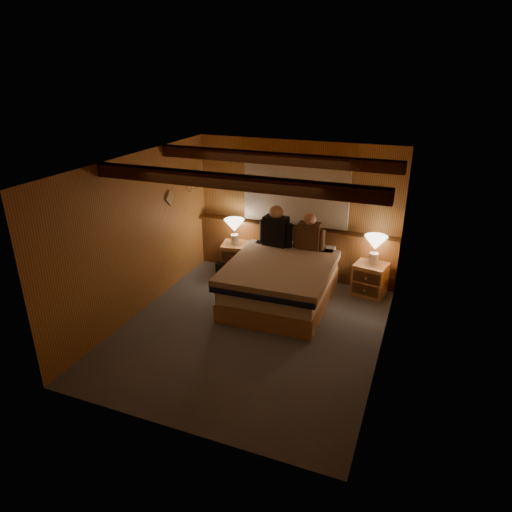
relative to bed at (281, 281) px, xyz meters
The scene contains 19 objects.
floor 1.04m from the bed, 97.26° to the right, with size 4.20×4.20×0.00m, color #575D67.
ceiling 2.26m from the bed, 97.26° to the right, with size 4.20×4.20×0.00m, color tan.
wall_back 1.41m from the bed, 96.26° to the left, with size 3.60×3.60×0.00m, color #D08D4A.
wall_left 2.31m from the bed, 153.21° to the right, with size 4.20×4.20×0.00m, color #D08D4A.
wall_right 2.11m from the bed, 30.09° to the right, with size 4.20×4.20×0.00m, color #D08D4A.
wall_front 3.19m from the bed, 92.31° to the right, with size 3.60×3.60×0.00m, color #D08D4A.
wainscot 1.08m from the bed, 96.63° to the left, with size 3.60×0.23×0.94m.
curtain_window 1.58m from the bed, 96.67° to the left, with size 2.18×0.09×1.11m.
ceiling_beams 2.12m from the bed, 98.57° to the right, with size 3.60×1.65×0.16m.
coat_rail 2.34m from the bed, 161.84° to the left, with size 0.05×0.55×0.24m.
framed_print 2.04m from the bed, 42.05° to the left, with size 0.30×0.04×0.25m.
bed is the anchor object (origin of this frame).
nightstand_left 1.35m from the bed, 145.16° to the left, with size 0.60×0.56×0.56m.
nightstand_right 1.51m from the bed, 31.31° to the left, with size 0.57×0.53×0.54m.
lamp_left 1.46m from the bed, 146.71° to the left, with size 0.35×0.35×0.46m.
lamp_right 1.63m from the bed, 32.01° to the left, with size 0.36×0.36×0.48m.
person_left 0.97m from the bed, 116.51° to the left, with size 0.59×0.26×0.72m.
person_right 0.95m from the bed, 71.62° to the left, with size 0.53×0.23×0.64m.
duffel_bag 1.28m from the bed, 154.46° to the left, with size 0.47×0.29×0.33m.
Camera 1 is at (2.14, -5.25, 3.54)m, focal length 32.00 mm.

